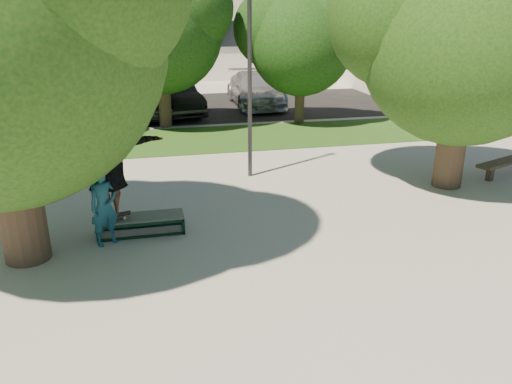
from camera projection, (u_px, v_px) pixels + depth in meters
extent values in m
plane|color=gray|center=(254.00, 259.00, 9.53)|extent=(120.00, 120.00, 0.00)
cube|color=#1A4714|center=(225.00, 138.00, 18.43)|extent=(30.00, 4.00, 0.02)
cube|color=black|center=(182.00, 108.00, 24.18)|extent=(40.00, 8.00, 0.01)
cylinder|color=#38281E|center=(16.00, 179.00, 9.02)|extent=(0.84, 0.84, 3.20)
cylinder|color=#38281E|center=(453.00, 131.00, 13.00)|extent=(0.76, 0.76, 3.00)
sphere|color=#133C10|center=(466.00, 40.00, 12.21)|extent=(5.20, 5.20, 5.20)
sphere|color=#133C10|center=(404.00, 12.00, 12.44)|extent=(3.90, 3.90, 3.90)
cylinder|color=#38281E|center=(9.00, 101.00, 17.77)|extent=(0.44, 0.44, 2.80)
sphere|color=black|center=(24.00, 18.00, 16.60)|extent=(3.08, 3.08, 3.08)
cylinder|color=#38281E|center=(164.00, 89.00, 19.79)|extent=(0.50, 0.50, 3.00)
sphere|color=black|center=(160.00, 31.00, 19.03)|extent=(4.80, 4.80, 4.80)
sphere|color=black|center=(127.00, 14.00, 19.23)|extent=(3.60, 3.60, 3.60)
sphere|color=black|center=(189.00, 7.00, 18.52)|extent=(3.36, 3.36, 3.36)
cylinder|color=#38281E|center=(300.00, 92.00, 20.54)|extent=(0.40, 0.40, 2.60)
sphere|color=black|center=(301.00, 43.00, 19.88)|extent=(4.20, 4.20, 4.20)
sphere|color=black|center=(272.00, 29.00, 20.05)|extent=(3.15, 3.15, 3.15)
sphere|color=black|center=(328.00, 24.00, 19.43)|extent=(2.94, 2.94, 2.94)
cylinder|color=#2D2D30|center=(250.00, 69.00, 13.28)|extent=(0.12, 0.12, 6.00)
cube|color=black|center=(135.00, 35.00, 30.91)|extent=(27.60, 0.12, 1.60)
cube|color=white|center=(453.00, 17.00, 32.02)|extent=(15.00, 10.00, 8.00)
cube|color=#475147|center=(140.00, 217.00, 10.55)|extent=(1.80, 0.60, 0.03)
cylinder|color=white|center=(98.00, 220.00, 10.28)|extent=(0.06, 0.03, 0.06)
cylinder|color=white|center=(98.00, 217.00, 10.43)|extent=(0.06, 0.03, 0.06)
cylinder|color=white|center=(125.00, 218.00, 10.39)|extent=(0.06, 0.03, 0.06)
cylinder|color=white|center=(125.00, 215.00, 10.54)|extent=(0.06, 0.03, 0.06)
cube|color=black|center=(111.00, 216.00, 10.40)|extent=(0.78, 0.20, 0.10)
imported|color=brown|center=(107.00, 171.00, 10.06)|extent=(2.49, 1.39, 1.96)
imported|color=#184B5C|center=(104.00, 206.00, 9.89)|extent=(0.71, 0.64, 1.63)
cube|color=#433928|center=(490.00, 173.00, 13.85)|extent=(0.20, 0.20, 0.42)
imported|color=#B6B6BB|center=(107.00, 93.00, 23.59)|extent=(1.88, 4.54, 1.54)
imported|color=black|center=(173.00, 96.00, 22.44)|extent=(2.63, 5.07, 1.59)
imported|color=#505055|center=(151.00, 97.00, 22.47)|extent=(2.71, 5.68, 1.56)
imported|color=#B4B5B9|center=(255.00, 89.00, 24.44)|extent=(2.33, 5.52, 1.59)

